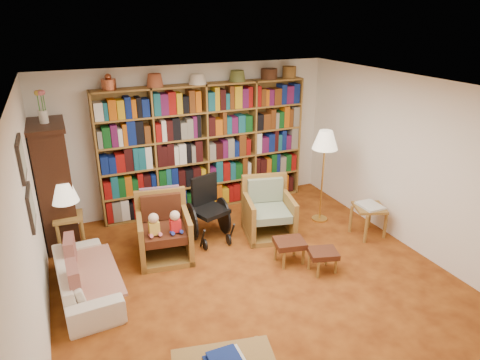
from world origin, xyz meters
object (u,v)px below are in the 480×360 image
footstool_b (323,255)px  armchair_leather (163,230)px  sofa (86,278)px  wheelchair (208,210)px  side_table_papers (369,211)px  footstool_a (290,244)px  side_table_lamp (69,225)px  floor_lamp (325,144)px  armchair_sage (266,213)px

footstool_b → armchair_leather: bearing=144.9°
sofa → wheelchair: (1.89, 0.80, 0.21)m
side_table_papers → footstool_a: (-1.52, -0.20, -0.13)m
footstool_a → side_table_papers: bearing=7.6°
armchair_leather → side_table_papers: armchair_leather is taller
footstool_b → side_table_papers: bearing=25.4°
side_table_papers → sofa: bearing=177.6°
side_table_lamp → footstool_b: size_ratio=1.30×
floor_lamp → footstool_a: size_ratio=3.31×
footstool_b → floor_lamp: bearing=57.9°
wheelchair → footstool_a: (0.78, -1.18, -0.16)m
side_table_lamp → wheelchair: bearing=-10.0°
armchair_sage → footstool_b: armchair_sage is taller
armchair_sage → floor_lamp: bearing=2.1°
side_table_lamp → footstool_a: (2.78, -1.53, -0.14)m
floor_lamp → footstool_b: size_ratio=3.48×
armchair_leather → wheelchair: wheelchair is taller
armchair_sage → wheelchair: 0.92m
wheelchair → side_table_papers: (2.31, -0.97, -0.03)m
floor_lamp → side_table_papers: size_ratio=2.72×
armchair_leather → side_table_papers: size_ratio=1.64×
floor_lamp → side_table_papers: floor_lamp is taller
sofa → armchair_sage: 2.82m
side_table_papers → wheelchair: bearing=157.1°
sofa → armchair_sage: armchair_sage is taller
wheelchair → footstool_b: bearing=-55.1°
side_table_lamp → footstool_a: size_ratio=1.23×
wheelchair → floor_lamp: floor_lamp is taller
side_table_papers → side_table_lamp: bearing=162.9°
wheelchair → side_table_papers: wheelchair is taller
footstool_b → wheelchair: bearing=124.9°
side_table_lamp → armchair_sage: bearing=-12.0°
sofa → side_table_papers: (4.20, -0.17, 0.18)m
sofa → side_table_lamp: side_table_lamp is taller
side_table_lamp → floor_lamp: bearing=-8.3°
armchair_sage → footstool_b: 1.31m
side_table_lamp → armchair_sage: size_ratio=0.64×
floor_lamp → footstool_b: 1.91m
sofa → footstool_b: 3.07m
sofa → side_table_papers: size_ratio=2.79×
sofa → wheelchair: bearing=-70.8°
wheelchair → footstool_b: (1.09, -1.56, -0.18)m
sofa → wheelchair: 2.06m
wheelchair → floor_lamp: size_ratio=0.62×
sofa → floor_lamp: size_ratio=1.03×
armchair_leather → floor_lamp: bearing=0.5°
side_table_lamp → sofa: bearing=-85.0°
side_table_papers → footstool_b: size_ratio=1.28×
armchair_sage → wheelchair: (-0.88, 0.26, 0.09)m
footstool_a → armchair_sage: bearing=84.2°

